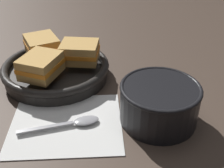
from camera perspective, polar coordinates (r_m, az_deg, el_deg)
The scene contains 8 objects.
ground_plane at distance 0.61m, azimuth -0.54°, elevation -4.06°, with size 4.00×4.00×0.00m, color #47382D.
napkin at distance 0.56m, azimuth -9.27°, elevation -7.80°, with size 0.24×0.21×0.00m.
soup_bowl at distance 0.55m, azimuth 9.59°, elevation -3.44°, with size 0.15×0.15×0.08m.
spoon at distance 0.55m, azimuth -7.48°, elevation -7.77°, with size 0.16×0.03×0.01m.
skillet at distance 0.70m, azimuth -11.24°, elevation 2.81°, with size 0.26×0.26×0.04m.
sandwich_near_left at distance 0.73m, azimuth -14.05°, elevation 7.54°, with size 0.10×0.11×0.05m.
sandwich_near_right at distance 0.64m, azimuth -14.26°, elevation 3.65°, with size 0.11×0.11×0.05m.
sandwich_far_left at distance 0.68m, azimuth -6.58°, elevation 6.49°, with size 0.11×0.10×0.05m.
Camera 1 is at (-0.09, -0.48, 0.36)m, focal length 45.00 mm.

